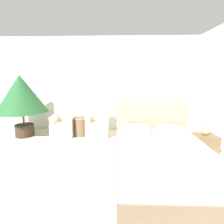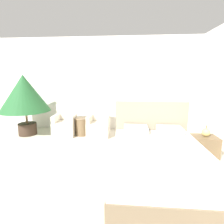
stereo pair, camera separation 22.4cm
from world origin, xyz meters
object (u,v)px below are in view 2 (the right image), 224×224
(armchair_near_window_left, at_px, (65,125))
(side_table, at_px, (82,127))
(bed, at_px, (158,159))
(nightstand, at_px, (203,146))
(armchair_near_window_right, at_px, (99,126))
(table_lamp, at_px, (207,121))
(potted_palm, at_px, (24,95))

(armchair_near_window_left, relative_size, side_table, 1.76)
(bed, distance_m, armchair_near_window_left, 3.08)
(bed, distance_m, nightstand, 1.35)
(bed, height_order, armchair_near_window_left, bed)
(bed, height_order, armchair_near_window_right, bed)
(armchair_near_window_right, height_order, side_table, armchair_near_window_right)
(armchair_near_window_right, bearing_deg, table_lamp, -24.30)
(potted_palm, relative_size, table_lamp, 3.32)
(potted_palm, bearing_deg, armchair_near_window_left, 4.29)
(potted_palm, bearing_deg, side_table, 3.41)
(potted_palm, relative_size, side_table, 3.46)
(nightstand, distance_m, side_table, 3.19)
(bed, relative_size, armchair_near_window_left, 2.52)
(nightstand, bearing_deg, armchair_near_window_left, 161.15)
(armchair_near_window_right, distance_m, table_lamp, 2.78)
(nightstand, bearing_deg, armchair_near_window_right, 154.32)
(bed, bearing_deg, table_lamp, 35.80)
(armchair_near_window_right, bearing_deg, armchair_near_window_left, -178.98)
(nightstand, bearing_deg, potted_palm, 166.53)
(side_table, bearing_deg, potted_palm, -176.59)
(nightstand, distance_m, table_lamp, 0.56)
(table_lamp, bearing_deg, potted_palm, 166.69)
(armchair_near_window_right, height_order, nightstand, armchair_near_window_right)
(bed, relative_size, armchair_near_window_right, 2.52)
(armchair_near_window_left, bearing_deg, table_lamp, -20.27)
(table_lamp, bearing_deg, side_table, 158.31)
(potted_palm, bearing_deg, bed, -28.48)
(armchair_near_window_right, bearing_deg, side_table, 179.58)
(bed, bearing_deg, armchair_near_window_right, 124.61)
(armchair_near_window_left, xyz_separation_m, side_table, (0.50, 0.01, -0.03))
(armchair_near_window_left, distance_m, potted_palm, 1.44)
(nightstand, bearing_deg, table_lamp, 21.08)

